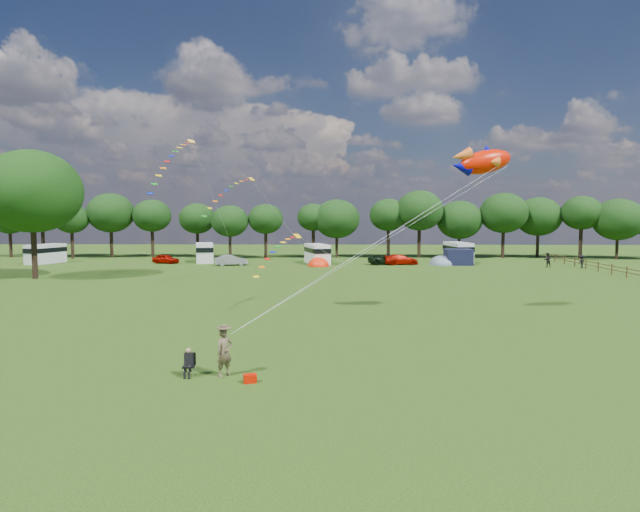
{
  "coord_description": "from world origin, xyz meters",
  "views": [
    {
      "loc": [
        0.64,
        -26.61,
        6.75
      ],
      "look_at": [
        0.0,
        8.0,
        4.0
      ],
      "focal_mm": 30.0,
      "sensor_mm": 36.0,
      "label": 1
    }
  ],
  "objects_px": {
    "campervan_d": "(458,252)",
    "campervan_c": "(317,253)",
    "car_c": "(401,260)",
    "walker_a": "(547,260)",
    "campervan_b": "(205,252)",
    "car_b": "(231,260)",
    "camp_chair": "(189,359)",
    "fish_kite": "(481,162)",
    "car_a": "(166,259)",
    "walker_b": "(582,261)",
    "campervan_a": "(46,253)",
    "tent_greyblue": "(441,265)",
    "big_tree": "(32,192)",
    "car_d": "(387,259)",
    "tent_orange": "(319,266)",
    "kite_flyer": "(224,352)"
  },
  "relations": [
    {
      "from": "car_c",
      "to": "camp_chair",
      "type": "bearing_deg",
      "value": 152.09
    },
    {
      "from": "campervan_b",
      "to": "walker_b",
      "type": "distance_m",
      "value": 49.26
    },
    {
      "from": "fish_kite",
      "to": "walker_b",
      "type": "relative_size",
      "value": 2.64
    },
    {
      "from": "car_a",
      "to": "tent_greyblue",
      "type": "distance_m",
      "value": 37.07
    },
    {
      "from": "car_a",
      "to": "kite_flyer",
      "type": "distance_m",
      "value": 53.23
    },
    {
      "from": "campervan_c",
      "to": "tent_orange",
      "type": "height_order",
      "value": "campervan_c"
    },
    {
      "from": "camp_chair",
      "to": "fish_kite",
      "type": "height_order",
      "value": "fish_kite"
    },
    {
      "from": "tent_orange",
      "to": "car_d",
      "type": "bearing_deg",
      "value": 15.25
    },
    {
      "from": "walker_b",
      "to": "car_a",
      "type": "bearing_deg",
      "value": -32.3
    },
    {
      "from": "campervan_a",
      "to": "tent_orange",
      "type": "relative_size",
      "value": 1.83
    },
    {
      "from": "campervan_d",
      "to": "campervan_c",
      "type": "bearing_deg",
      "value": 88.97
    },
    {
      "from": "car_c",
      "to": "walker_a",
      "type": "height_order",
      "value": "walker_a"
    },
    {
      "from": "big_tree",
      "to": "walker_b",
      "type": "distance_m",
      "value": 63.61
    },
    {
      "from": "tent_orange",
      "to": "walker_b",
      "type": "bearing_deg",
      "value": -3.25
    },
    {
      "from": "car_c",
      "to": "campervan_b",
      "type": "relative_size",
      "value": 0.78
    },
    {
      "from": "car_c",
      "to": "campervan_c",
      "type": "height_order",
      "value": "campervan_c"
    },
    {
      "from": "car_c",
      "to": "walker_b",
      "type": "xyz_separation_m",
      "value": [
        21.89,
        -4.06,
        0.15
      ]
    },
    {
      "from": "tent_greyblue",
      "to": "kite_flyer",
      "type": "xyz_separation_m",
      "value": [
        -19.13,
        -48.75,
        0.99
      ]
    },
    {
      "from": "tent_orange",
      "to": "camp_chair",
      "type": "height_order",
      "value": "camp_chair"
    },
    {
      "from": "fish_kite",
      "to": "campervan_c",
      "type": "bearing_deg",
      "value": 95.02
    },
    {
      "from": "car_b",
      "to": "campervan_b",
      "type": "xyz_separation_m",
      "value": [
        -4.57,
        4.58,
        0.73
      ]
    },
    {
      "from": "campervan_b",
      "to": "tent_greyblue",
      "type": "distance_m",
      "value": 32.4
    },
    {
      "from": "tent_orange",
      "to": "camp_chair",
      "type": "relative_size",
      "value": 2.62
    },
    {
      "from": "fish_kite",
      "to": "car_a",
      "type": "bearing_deg",
      "value": 118.76
    },
    {
      "from": "campervan_b",
      "to": "tent_greyblue",
      "type": "relative_size",
      "value": 1.59
    },
    {
      "from": "tent_orange",
      "to": "walker_a",
      "type": "bearing_deg",
      "value": -1.59
    },
    {
      "from": "campervan_d",
      "to": "walker_b",
      "type": "distance_m",
      "value": 15.55
    },
    {
      "from": "campervan_b",
      "to": "campervan_d",
      "type": "bearing_deg",
      "value": -103.08
    },
    {
      "from": "car_a",
      "to": "camp_chair",
      "type": "height_order",
      "value": "car_a"
    },
    {
      "from": "tent_greyblue",
      "to": "car_c",
      "type": "bearing_deg",
      "value": 177.59
    },
    {
      "from": "car_b",
      "to": "camp_chair",
      "type": "distance_m",
      "value": 48.08
    },
    {
      "from": "camp_chair",
      "to": "walker_b",
      "type": "bearing_deg",
      "value": 44.01
    },
    {
      "from": "campervan_a",
      "to": "fish_kite",
      "type": "relative_size",
      "value": 1.31
    },
    {
      "from": "campervan_a",
      "to": "campervan_b",
      "type": "height_order",
      "value": "campervan_b"
    },
    {
      "from": "campervan_a",
      "to": "fish_kite",
      "type": "height_order",
      "value": "fish_kite"
    },
    {
      "from": "campervan_a",
      "to": "walker_a",
      "type": "distance_m",
      "value": 66.25
    },
    {
      "from": "car_c",
      "to": "car_b",
      "type": "bearing_deg",
      "value": 83.15
    },
    {
      "from": "car_b",
      "to": "walker_a",
      "type": "height_order",
      "value": "walker_a"
    },
    {
      "from": "big_tree",
      "to": "fish_kite",
      "type": "xyz_separation_m",
      "value": [
        40.33,
        -19.74,
        1.07
      ]
    },
    {
      "from": "campervan_a",
      "to": "camp_chair",
      "type": "distance_m",
      "value": 59.78
    },
    {
      "from": "fish_kite",
      "to": "camp_chair",
      "type": "bearing_deg",
      "value": -151.71
    },
    {
      "from": "car_c",
      "to": "tent_greyblue",
      "type": "bearing_deg",
      "value": -103.06
    },
    {
      "from": "campervan_c",
      "to": "tent_greyblue",
      "type": "relative_size",
      "value": 1.6
    },
    {
      "from": "campervan_d",
      "to": "fish_kite",
      "type": "height_order",
      "value": "fish_kite"
    },
    {
      "from": "campervan_c",
      "to": "tent_greyblue",
      "type": "distance_m",
      "value": 16.58
    },
    {
      "from": "car_d",
      "to": "tent_greyblue",
      "type": "bearing_deg",
      "value": -106.6
    },
    {
      "from": "big_tree",
      "to": "car_d",
      "type": "xyz_separation_m",
      "value": [
        38.25,
        16.34,
        -8.34
      ]
    },
    {
      "from": "campervan_b",
      "to": "tent_greyblue",
      "type": "xyz_separation_m",
      "value": [
        32.2,
        -3.33,
        -1.4
      ]
    },
    {
      "from": "car_a",
      "to": "campervan_a",
      "type": "height_order",
      "value": "campervan_a"
    },
    {
      "from": "walker_b",
      "to": "campervan_a",
      "type": "bearing_deg",
      "value": -30.83
    }
  ]
}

